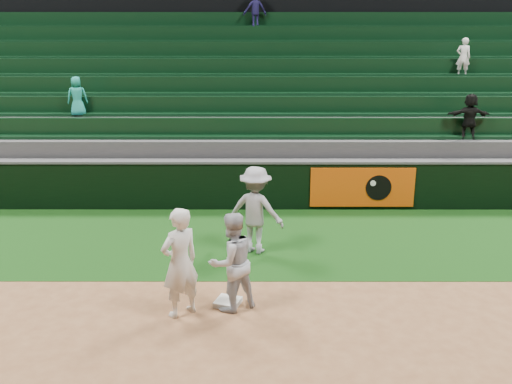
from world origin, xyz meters
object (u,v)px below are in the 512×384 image
at_px(first_baseman, 180,263).
at_px(first_base, 228,302).
at_px(baserunner, 232,262).
at_px(base_coach, 256,210).

bearing_deg(first_baseman, first_base, 163.71).
relative_size(baserunner, base_coach, 0.93).
xyz_separation_m(first_baseman, base_coach, (1.20, 2.61, -0.00)).
bearing_deg(first_baseman, baserunner, 153.72).
relative_size(first_baseman, base_coach, 1.01).
bearing_deg(first_base, first_baseman, -156.33).
bearing_deg(base_coach, baserunner, 101.21).
xyz_separation_m(first_baseman, baserunner, (0.81, 0.20, -0.07)).
xyz_separation_m(baserunner, base_coach, (0.39, 2.41, 0.07)).
bearing_deg(baserunner, first_base, -89.67).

